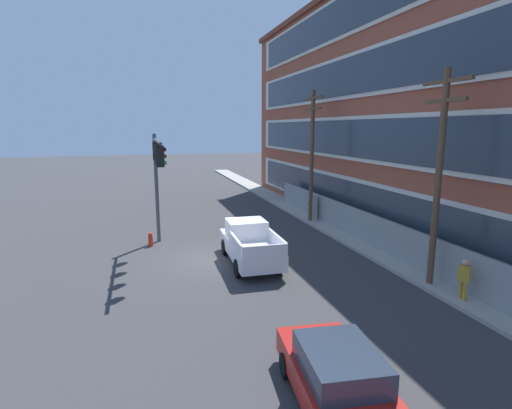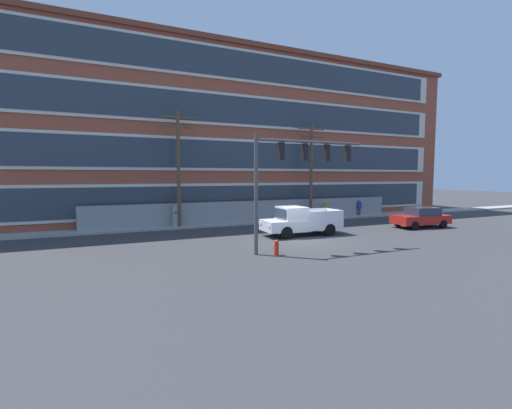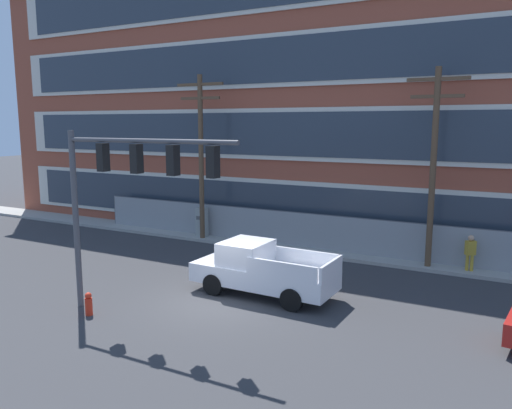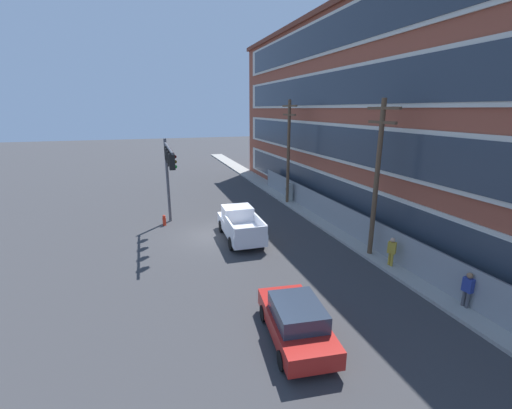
# 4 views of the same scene
# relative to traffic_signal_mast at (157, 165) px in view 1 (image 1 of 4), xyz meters

# --- Properties ---
(ground_plane) EXTENTS (160.00, 160.00, 0.00)m
(ground_plane) POSITION_rel_traffic_signal_mast_xyz_m (1.68, 2.41, -4.56)
(ground_plane) COLOR #38383A
(sidewalk_building_side) EXTENTS (80.00, 1.93, 0.16)m
(sidewalk_building_side) POSITION_rel_traffic_signal_mast_xyz_m (1.68, 10.76, -4.48)
(sidewalk_building_side) COLOR #9E9B93
(sidewalk_building_side) RESTS_ON ground
(brick_mill_building) EXTENTS (45.99, 11.61, 15.22)m
(brick_mill_building) POSITION_rel_traffic_signal_mast_xyz_m (2.16, 17.24, 3.06)
(brick_mill_building) COLOR brown
(brick_mill_building) RESTS_ON ground
(chain_link_fence) EXTENTS (27.58, 0.06, 1.91)m
(chain_link_fence) POSITION_rel_traffic_signal_mast_xyz_m (2.76, 10.86, -3.59)
(chain_link_fence) COLOR gray
(chain_link_fence) RESTS_ON ground
(traffic_signal_mast) EXTENTS (6.50, 0.43, 6.06)m
(traffic_signal_mast) POSITION_rel_traffic_signal_mast_xyz_m (0.00, 0.00, 0.00)
(traffic_signal_mast) COLOR #4C4C51
(traffic_signal_mast) RESTS_ON ground
(pickup_truck_white) EXTENTS (5.46, 2.22, 1.95)m
(pickup_truck_white) POSITION_rel_traffic_signal_mast_xyz_m (2.76, 4.00, -3.63)
(pickup_truck_white) COLOR silver
(pickup_truck_white) RESTS_ON ground
(sedan_red) EXTENTS (4.46, 2.30, 1.56)m
(sedan_red) POSITION_rel_traffic_signal_mast_xyz_m (13.13, 3.24, -3.76)
(sedan_red) COLOR #AD1E19
(sedan_red) RESTS_ON ground
(utility_pole_near_corner) EXTENTS (2.79, 0.26, 8.78)m
(utility_pole_near_corner) POSITION_rel_traffic_signal_mast_xyz_m (-4.05, 10.17, 0.35)
(utility_pole_near_corner) COLOR brown
(utility_pole_near_corner) RESTS_ON ground
(utility_pole_midblock) EXTENTS (2.50, 0.26, 8.59)m
(utility_pole_midblock) POSITION_rel_traffic_signal_mast_xyz_m (7.66, 10.28, 0.20)
(utility_pole_midblock) COLOR brown
(utility_pole_midblock) RESTS_ON ground
(electrical_cabinet) EXTENTS (0.56, 0.47, 1.76)m
(electrical_cabinet) POSITION_rel_traffic_signal_mast_xyz_m (-4.24, 10.39, -3.68)
(electrical_cabinet) COLOR #939993
(electrical_cabinet) RESTS_ON ground
(pedestrian_by_fence) EXTENTS (0.46, 0.43, 1.69)m
(pedestrian_by_fence) POSITION_rel_traffic_signal_mast_xyz_m (9.33, 10.35, -3.59)
(pedestrian_by_fence) COLOR #B7932D
(pedestrian_by_fence) RESTS_ON ground
(fire_hydrant) EXTENTS (0.24, 0.24, 0.78)m
(fire_hydrant) POSITION_rel_traffic_signal_mast_xyz_m (-1.33, -0.49, -4.18)
(fire_hydrant) COLOR red
(fire_hydrant) RESTS_ON ground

